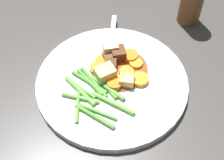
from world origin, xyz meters
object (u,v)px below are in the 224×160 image
Objects in this scene: carrot_slice_1 at (140,79)px; carrot_slice_3 at (126,73)px; meat_chunk_0 at (110,57)px; carrot_slice_2 at (130,56)px; potato_chunk_2 at (106,72)px; carrot_slice_7 at (136,64)px; carrot_slice_6 at (115,84)px; carrot_slice_5 at (104,62)px; meat_chunk_2 at (110,66)px; potato_chunk_0 at (127,80)px; dinner_plate at (112,83)px; carrot_slice_4 at (97,69)px; meat_chunk_1 at (118,54)px; potato_chunk_1 at (110,48)px; carrot_slice_0 at (113,77)px; fork at (111,46)px.

carrot_slice_1 is 1.20× the size of carrot_slice_3.
meat_chunk_0 is (0.03, 0.07, 0.00)m from carrot_slice_1.
carrot_slice_2 is 0.07m from potato_chunk_2.
meat_chunk_0 is at bearing 95.54° from carrot_slice_7.
carrot_slice_3 is 0.03m from carrot_slice_6.
meat_chunk_2 is (-0.01, -0.02, 0.01)m from carrot_slice_5.
potato_chunk_0 reaches higher than carrot_slice_5.
potato_chunk_2 is (-0.02, 0.04, 0.01)m from carrot_slice_3.
carrot_slice_4 reaches higher than dinner_plate.
potato_chunk_0 is (-0.06, -0.01, 0.00)m from carrot_slice_2.
carrot_slice_2 is at bearing -71.53° from meat_chunk_1.
carrot_slice_2 reaches higher than carrot_slice_5.
potato_chunk_0 is 0.92× the size of meat_chunk_1.
carrot_slice_5 is at bearing 41.54° from dinner_plate.
potato_chunk_0 reaches higher than carrot_slice_6.
carrot_slice_5 is 1.15× the size of meat_chunk_1.
potato_chunk_2 reaches higher than carrot_slice_4.
meat_chunk_1 is (0.01, 0.04, 0.01)m from carrot_slice_7.
dinner_plate is 0.02m from carrot_slice_6.
potato_chunk_0 is at bearing -138.54° from potato_chunk_1.
potato_chunk_1 reaches higher than carrot_slice_0.
carrot_slice_0 is 0.02m from potato_chunk_2.
meat_chunk_2 is at bearing 84.00° from carrot_slice_3.
carrot_slice_4 is 1.12× the size of carrot_slice_7.
potato_chunk_0 is at bearing -58.22° from carrot_slice_6.
carrot_slice_0 is at bearing 127.96° from carrot_slice_3.
carrot_slice_2 is 1.12× the size of carrot_slice_3.
carrot_slice_0 is 0.88× the size of carrot_slice_5.
potato_chunk_2 is (-0.06, -0.01, -0.00)m from potato_chunk_1.
carrot_slice_2 is (0.05, 0.03, 0.00)m from carrot_slice_1.
fork is (0.09, 0.04, -0.00)m from carrot_slice_6.
carrot_slice_5 is at bearing 46.63° from carrot_slice_0.
carrot_slice_1 is at bearing -55.54° from potato_chunk_0.
meat_chunk_0 is 1.05× the size of meat_chunk_2.
meat_chunk_2 is at bearing -118.82° from carrot_slice_5.
carrot_slice_3 is at bearing -171.23° from carrot_slice_2.
potato_chunk_1 reaches higher than fork.
dinner_plate is 0.03m from carrot_slice_3.
dinner_plate is 0.05m from carrot_slice_5.
fork is at bearing 18.10° from meat_chunk_2.
meat_chunk_1 is at bearing -7.47° from potato_chunk_2.
carrot_slice_6 is 0.07m from meat_chunk_1.
potato_chunk_1 is (0.06, 0.03, 0.02)m from dinner_plate.
dinner_plate is 0.05m from carrot_slice_1.
meat_chunk_2 is (0.02, 0.04, 0.00)m from potato_chunk_0.
carrot_slice_3 is (0.02, -0.02, 0.00)m from carrot_slice_0.
carrot_slice_3 is 0.07m from potato_chunk_1.
carrot_slice_3 is 1.03× the size of potato_chunk_0.
carrot_slice_4 is 0.05m from carrot_slice_6.
meat_chunk_2 is 0.14× the size of fork.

